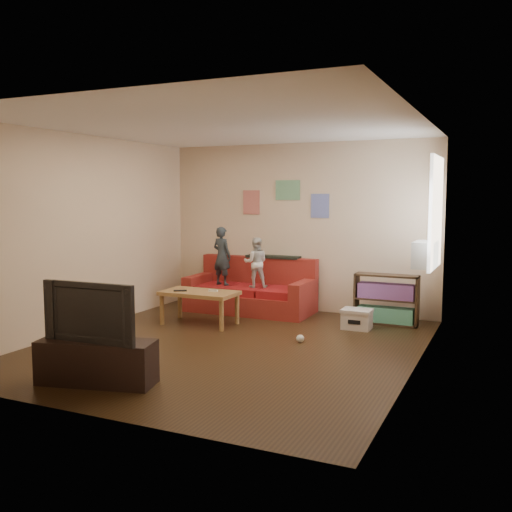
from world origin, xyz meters
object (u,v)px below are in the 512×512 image
at_px(child_b, 256,263).
at_px(file_box, 357,319).
at_px(child_a, 222,256).
at_px(bookshelf, 386,302).
at_px(television, 95,311).
at_px(coffee_table, 199,296).
at_px(tv_stand, 97,362).
at_px(sofa, 252,293).

relative_size(child_b, file_box, 1.92).
relative_size(child_a, child_b, 1.20).
relative_size(bookshelf, television, 0.88).
relative_size(coffee_table, tv_stand, 0.93).
relative_size(file_box, television, 0.39).
distance_m(child_b, coffee_table, 1.17).
xyz_separation_m(bookshelf, tv_stand, (-2.08, -3.85, -0.11)).
relative_size(child_b, bookshelf, 0.86).
bearing_deg(tv_stand, child_b, 75.73).
relative_size(sofa, child_b, 2.56).
distance_m(bookshelf, file_box, 0.60).
bearing_deg(tv_stand, television, 0.00).
relative_size(tv_stand, television, 1.12).
bearing_deg(child_b, tv_stand, 65.91).
bearing_deg(sofa, child_a, -159.52).
height_order(child_b, coffee_table, child_b).
distance_m(tv_stand, television, 0.52).
xyz_separation_m(child_a, file_box, (2.32, -0.36, -0.75)).
relative_size(child_b, television, 0.76).
distance_m(sofa, file_box, 1.95).
bearing_deg(television, file_box, 60.08).
xyz_separation_m(child_a, tv_stand, (0.55, -3.71, -0.68)).
bearing_deg(bookshelf, child_b, -176.23).
bearing_deg(sofa, bookshelf, -0.93).
relative_size(child_a, bookshelf, 1.04).
distance_m(child_a, coffee_table, 1.13).
relative_size(child_b, coffee_table, 0.73).
height_order(child_a, child_b, child_a).
bearing_deg(coffee_table, child_b, 66.74).
bearing_deg(file_box, bookshelf, 58.11).
relative_size(bookshelf, file_box, 2.22).
xyz_separation_m(sofa, coffee_table, (-0.29, -1.18, 0.12)).
xyz_separation_m(child_b, television, (-0.05, -3.71, -0.08)).
xyz_separation_m(file_box, television, (-1.77, -3.36, 0.59)).
xyz_separation_m(sofa, tv_stand, (0.10, -3.88, -0.08)).
bearing_deg(child_b, file_box, 145.00).
bearing_deg(file_box, child_b, 168.29).
distance_m(coffee_table, tv_stand, 2.73).
relative_size(child_a, tv_stand, 0.81).
height_order(child_a, tv_stand, child_a).
xyz_separation_m(sofa, child_b, (0.15, -0.17, 0.52)).
height_order(tv_stand, television, television).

